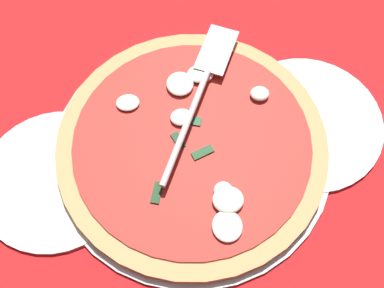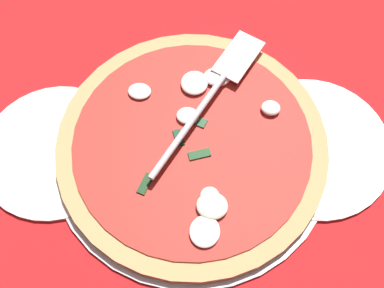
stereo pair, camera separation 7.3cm
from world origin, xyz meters
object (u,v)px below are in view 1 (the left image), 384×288
object	(u,v)px
dinner_plate_right	(306,122)
pizza	(192,144)
dinner_plate_left	(56,179)
pizza_server	(199,93)

from	to	relation	value
dinner_plate_right	pizza	size ratio (longest dim) A/B	0.58
dinner_plate_left	pizza_server	world-z (taller)	pizza_server
dinner_plate_right	pizza_server	xyz separation A→B (cm)	(-17.04, 4.70, 3.89)
pizza	dinner_plate_left	bearing A→B (deg)	-170.90
pizza_server	pizza	bearing A→B (deg)	-168.91
dinner_plate_right	pizza_server	distance (cm)	18.10
pizza	dinner_plate_right	bearing A→B (deg)	8.62
dinner_plate_right	pizza	xyz separation A→B (cm)	(-18.80, -2.85, 1.32)
dinner_plate_left	dinner_plate_right	xyz separation A→B (cm)	(40.14, 6.27, 0.00)
dinner_plate_left	dinner_plate_right	distance (cm)	40.63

